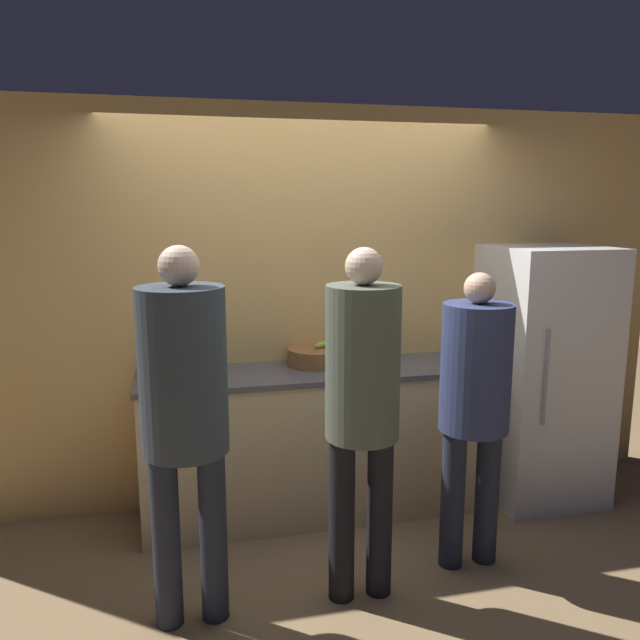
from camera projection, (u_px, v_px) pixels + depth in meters
name	position (u px, v px, depth m)	size (l,w,h in m)	color
ground_plane	(325.00, 536.00, 3.77)	(14.00, 14.00, 0.00)	#8C704C
wall_back	(303.00, 308.00, 4.13)	(5.20, 0.06, 2.60)	#E0B266
counter	(313.00, 441.00, 4.00)	(2.17, 0.60, 0.96)	beige
refrigerator	(542.00, 374.00, 4.19)	(0.71, 0.74, 1.71)	white
person_left	(184.00, 400.00, 2.81)	(0.39, 0.39, 1.80)	#232838
person_center	(362.00, 394.00, 3.01)	(0.36, 0.36, 1.78)	black
person_right	(475.00, 393.00, 3.32)	(0.37, 0.37, 1.63)	#232838
fruit_bowl	(316.00, 356.00, 4.02)	(0.37, 0.37, 0.15)	brown
utensil_crock	(370.00, 350.00, 4.14)	(0.12, 0.12, 0.23)	#3D424C
bottle_green	(385.00, 349.00, 4.19)	(0.07, 0.07, 0.15)	#236033
cup_white	(451.00, 356.00, 4.06)	(0.08, 0.08, 0.09)	white
potted_plant	(163.00, 353.00, 3.81)	(0.13, 0.13, 0.22)	#3D3D42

